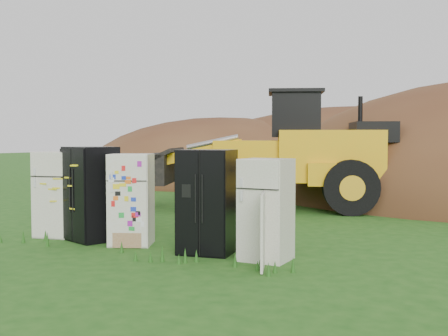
% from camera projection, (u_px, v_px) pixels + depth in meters
% --- Properties ---
extents(ground, '(120.00, 120.00, 0.00)m').
position_uv_depth(ground, '(151.00, 247.00, 10.82)').
color(ground, '#1C4C14').
rests_on(ground, ground).
extents(fridge_leftmost, '(0.96, 0.93, 1.81)m').
position_uv_depth(fridge_leftmost, '(58.00, 194.00, 11.94)').
color(fridge_leftmost, silver).
rests_on(fridge_leftmost, ground).
extents(fridge_black_side, '(1.20, 1.07, 1.92)m').
position_uv_depth(fridge_black_side, '(91.00, 194.00, 11.47)').
color(fridge_black_side, black).
rests_on(fridge_black_side, ground).
extents(fridge_sticker, '(1.03, 1.00, 1.79)m').
position_uv_depth(fridge_sticker, '(131.00, 199.00, 10.99)').
color(fridge_sticker, silver).
rests_on(fridge_sticker, ground).
extents(fridge_black_right, '(1.07, 0.95, 1.88)m').
position_uv_depth(fridge_black_right, '(207.00, 202.00, 10.16)').
color(fridge_black_right, black).
rests_on(fridge_black_right, ground).
extents(fridge_open_door, '(0.80, 0.74, 1.74)m').
position_uv_depth(fridge_open_door, '(266.00, 210.00, 9.60)').
color(fridge_open_door, silver).
rests_on(fridge_open_door, ground).
extents(wheel_loader, '(7.78, 5.55, 3.49)m').
position_uv_depth(wheel_loader, '(265.00, 150.00, 16.54)').
color(wheel_loader, '#CE9C0D').
rests_on(wheel_loader, ground).
extents(dirt_mound_left, '(14.70, 11.02, 6.22)m').
position_uv_depth(dirt_mound_left, '(220.00, 182.00, 27.14)').
color(dirt_mound_left, '#472516').
rests_on(dirt_mound_left, ground).
extents(dirt_mound_back, '(19.45, 12.97, 7.23)m').
position_uv_depth(dirt_mound_back, '(355.00, 183.00, 26.58)').
color(dirt_mound_back, '#472516').
rests_on(dirt_mound_back, ground).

